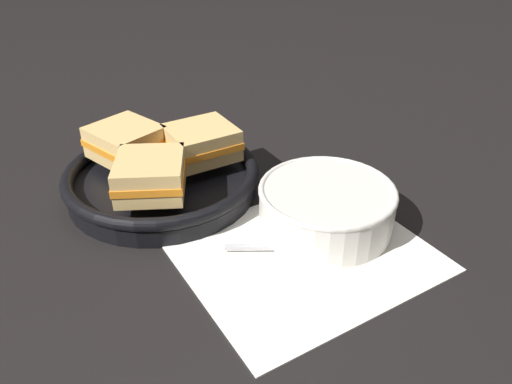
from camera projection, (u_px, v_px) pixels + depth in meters
The scene contains 8 objects.
ground_plane at pixel (272, 233), 0.64m from camera, with size 4.00×4.00×0.00m, color black.
napkin at pixel (305, 254), 0.61m from camera, with size 0.32×0.29×0.00m.
soup_bowl at pixel (326, 205), 0.64m from camera, with size 0.18×0.18×0.06m.
spoon at pixel (318, 246), 0.61m from camera, with size 0.14×0.12×0.01m.
skillet at pixel (163, 179), 0.72m from camera, with size 0.28×0.28×0.04m.
sandwich_near_left at pixel (202, 142), 0.72m from camera, with size 0.11×0.10×0.05m.
sandwich_near_right at pixel (126, 142), 0.72m from camera, with size 0.10×0.11×0.05m.
sandwich_far_left at pixel (150, 175), 0.64m from camera, with size 0.13×0.13×0.05m.
Camera 1 is at (-0.35, -0.38, 0.39)m, focal length 35.00 mm.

